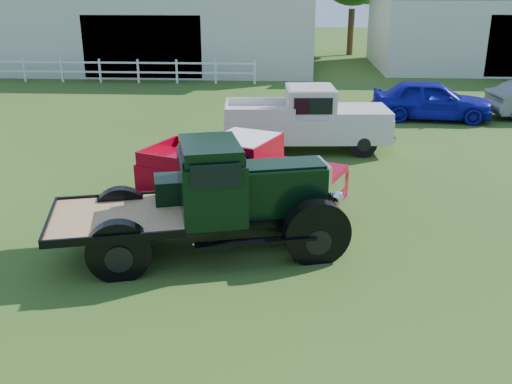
# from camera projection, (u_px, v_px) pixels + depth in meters

# --- Properties ---
(ground) EXTENTS (120.00, 120.00, 0.00)m
(ground) POSITION_uv_depth(u_px,v_px,m) (241.00, 269.00, 10.29)
(ground) COLOR #2E4617
(shed_left) EXTENTS (18.80, 10.20, 5.60)m
(shed_left) POSITION_uv_depth(u_px,v_px,m) (161.00, 19.00, 34.08)
(shed_left) COLOR #AAA695
(shed_left) RESTS_ON ground
(fence_rail) EXTENTS (14.20, 0.16, 1.20)m
(fence_rail) POSITION_uv_depth(u_px,v_px,m) (119.00, 71.00, 29.27)
(fence_rail) COLOR white
(fence_rail) RESTS_ON ground
(vintage_flatbed) EXTENTS (5.77, 3.42, 2.14)m
(vintage_flatbed) POSITION_uv_depth(u_px,v_px,m) (206.00, 198.00, 10.68)
(vintage_flatbed) COLOR black
(vintage_flatbed) RESTS_ON ground
(red_pickup) EXTENTS (5.05, 3.49, 1.72)m
(red_pickup) POSITION_uv_depth(u_px,v_px,m) (240.00, 173.00, 12.76)
(red_pickup) COLOR #9A0016
(red_pickup) RESTS_ON ground
(white_pickup) EXTENTS (5.30, 2.37, 1.90)m
(white_pickup) POSITION_uv_depth(u_px,v_px,m) (306.00, 119.00, 17.37)
(white_pickup) COLOR beige
(white_pickup) RESTS_ON ground
(misc_car_blue) EXTENTS (4.55, 2.20, 1.50)m
(misc_car_blue) POSITION_uv_depth(u_px,v_px,m) (431.00, 100.00, 21.30)
(misc_car_blue) COLOR #101196
(misc_car_blue) RESTS_ON ground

